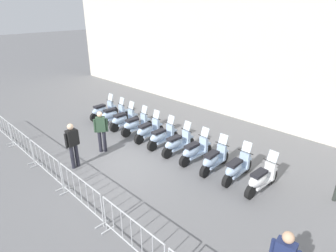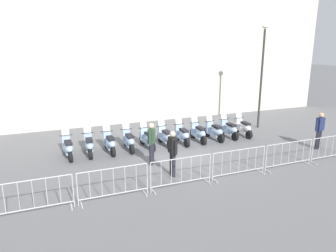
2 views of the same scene
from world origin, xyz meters
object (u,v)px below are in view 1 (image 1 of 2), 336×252
object	(u,v)px
barrier_segment_0	(2,126)
officer_by_barriers	(101,129)
motorcycle_1	(113,115)
motorcycle_8	(214,160)
motorcycle_7	(195,151)
motorcycle_2	(123,120)
motorcycle_5	(162,137)
officer_near_row_end	(73,143)
motorcycle_10	(261,179)
barrier_segment_2	(46,164)
barrier_segment_1	(21,142)
motorcycle_6	(177,143)
motorcycle_0	(103,111)
motorcycle_9	(237,168)
motorcycle_3	(135,125)
barrier_segment_4	(132,236)
motorcycle_4	(148,130)
barrier_segment_3	(81,193)

from	to	relation	value
barrier_segment_0	officer_by_barriers	bearing A→B (deg)	24.19
motorcycle_1	motorcycle_8	distance (m)	6.28
motorcycle_8	motorcycle_7	bearing A→B (deg)	173.88
motorcycle_2	motorcycle_5	size ratio (longest dim) A/B	1.00
officer_near_row_end	officer_by_barriers	distance (m)	1.43
motorcycle_8	officer_by_barriers	bearing A→B (deg)	-158.70
motorcycle_10	officer_by_barriers	xyz separation A→B (m)	(-6.00, -1.56, 0.53)
barrier_segment_2	barrier_segment_1	bearing A→B (deg)	175.78
officer_near_row_end	officer_by_barriers	xyz separation A→B (m)	(-0.23, 1.42, 0.00)
motorcycle_6	motorcycle_8	size ratio (longest dim) A/B	1.00
motorcycle_6	motorcycle_0	bearing A→B (deg)	175.16
motorcycle_0	motorcycle_9	xyz separation A→B (m)	(8.03, -0.61, 0.00)
motorcycle_3	barrier_segment_4	size ratio (longest dim) A/B	0.77
motorcycle_2	barrier_segment_0	size ratio (longest dim) A/B	0.77
motorcycle_6	barrier_segment_4	size ratio (longest dim) A/B	0.77
motorcycle_2	motorcycle_10	distance (m)	7.15
motorcycle_1	motorcycle_3	xyz separation A→B (m)	(1.79, -0.16, 0.00)
motorcycle_2	motorcycle_3	size ratio (longest dim) A/B	1.00
motorcycle_4	motorcycle_5	size ratio (longest dim) A/B	1.00
motorcycle_3	barrier_segment_1	bearing A→B (deg)	-115.17
motorcycle_2	barrier_segment_1	size ratio (longest dim) A/B	0.77
motorcycle_1	motorcycle_5	bearing A→B (deg)	-5.47
motorcycle_2	motorcycle_8	size ratio (longest dim) A/B	1.00
barrier_segment_3	motorcycle_1	bearing A→B (deg)	132.63
motorcycle_2	motorcycle_3	xyz separation A→B (m)	(0.89, -0.03, 0.00)
barrier_segment_1	officer_near_row_end	bearing A→B (deg)	18.11
barrier_segment_2	officer_near_row_end	distance (m)	1.10
motorcycle_8	motorcycle_4	bearing A→B (deg)	174.94
motorcycle_3	officer_by_barriers	bearing A→B (deg)	-83.19
motorcycle_3	barrier_segment_2	distance (m)	4.47
motorcycle_6	motorcycle_8	distance (m)	1.80
motorcycle_1	motorcycle_3	world-z (taller)	same
motorcycle_6	barrier_segment_2	bearing A→B (deg)	-119.42
motorcycle_9	barrier_segment_0	size ratio (longest dim) A/B	0.77
motorcycle_6	barrier_segment_2	world-z (taller)	motorcycle_6
motorcycle_1	motorcycle_10	xyz separation A→B (m)	(8.03, -0.66, 0.00)
motorcycle_0	officer_by_barriers	size ratio (longest dim) A/B	1.00
motorcycle_8	barrier_segment_3	size ratio (longest dim) A/B	0.77
barrier_segment_1	officer_by_barriers	bearing A→B (deg)	44.58
barrier_segment_3	motorcycle_4	bearing A→B (deg)	110.83
motorcycle_9	barrier_segment_2	bearing A→B (deg)	-141.37
motorcycle_7	barrier_segment_1	xyz separation A→B (m)	(-5.58, -3.97, 0.07)
motorcycle_0	motorcycle_6	xyz separation A→B (m)	(5.34, -0.45, 0.00)
motorcycle_3	barrier_segment_2	size ratio (longest dim) A/B	0.77
motorcycle_5	barrier_segment_2	bearing A→B (deg)	-109.11
motorcycle_1	officer_near_row_end	world-z (taller)	officer_near_row_end
motorcycle_5	barrier_segment_2	xyz separation A→B (m)	(-1.48, -4.28, 0.07)
motorcycle_6	officer_by_barriers	bearing A→B (deg)	-143.39
officer_by_barriers	barrier_segment_0	bearing A→B (deg)	-155.81
barrier_segment_1	officer_near_row_end	distance (m)	2.66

